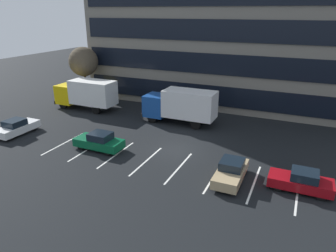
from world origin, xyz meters
The scene contains 10 objects.
ground_plane centered at (0.00, 0.00, 0.00)m, with size 120.00×120.00×0.00m, color black.
office_building centered at (0.00, 17.95, 9.00)m, with size 35.48×12.82×18.00m.
lot_markings centered at (0.00, -2.89, 0.00)m, with size 19.74×5.40×0.01m.
box_truck_blue centered at (-2.28, 6.43, 2.02)m, with size 7.74×2.56×3.59m.
box_truck_yellow centered at (-14.34, 6.38, 2.01)m, with size 7.69×2.55×3.57m.
sedan_forest centered at (-6.12, -2.56, 0.71)m, with size 4.22×1.77×1.51m.
sedan_white centered at (-15.40, -2.95, 0.71)m, with size 1.75×4.18×1.50m.
sedan_tan centered at (5.40, -3.12, 0.70)m, with size 1.74×4.15×1.49m.
sedan_maroon centered at (9.91, -2.49, 0.68)m, with size 4.04×1.69×1.45m.
bare_tree centered at (-17.00, 9.63, 5.06)m, with size 3.70×3.70×6.93m.
Camera 1 is at (9.30, -22.43, 11.22)m, focal length 33.32 mm.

